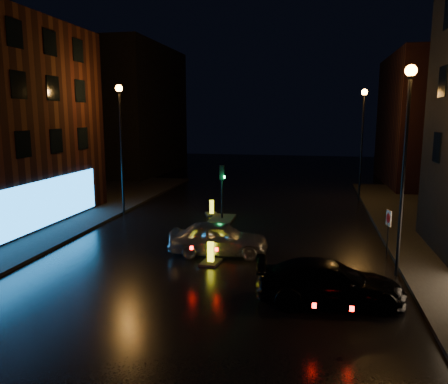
{
  "coord_description": "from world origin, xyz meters",
  "views": [
    {
      "loc": [
        4.29,
        -12.13,
        6.48
      ],
      "look_at": [
        0.09,
        8.33,
        2.8
      ],
      "focal_mm": 35.0,
      "sensor_mm": 36.0,
      "label": 1
    }
  ],
  "objects_px": {
    "silver_hatchback": "(218,238)",
    "dark_sedan": "(329,282)",
    "bollard_near": "(211,259)",
    "bollard_far": "(212,212)",
    "road_sign_right": "(388,222)",
    "traffic_signal": "(222,212)"
  },
  "relations": [
    {
      "from": "silver_hatchback",
      "to": "dark_sedan",
      "type": "bearing_deg",
      "value": -138.2
    },
    {
      "from": "bollard_near",
      "to": "silver_hatchback",
      "type": "bearing_deg",
      "value": 93.64
    },
    {
      "from": "dark_sedan",
      "to": "bollard_far",
      "type": "relative_size",
      "value": 3.91
    },
    {
      "from": "silver_hatchback",
      "to": "road_sign_right",
      "type": "relative_size",
      "value": 2.08
    },
    {
      "from": "silver_hatchback",
      "to": "dark_sedan",
      "type": "relative_size",
      "value": 0.9
    },
    {
      "from": "dark_sedan",
      "to": "traffic_signal",
      "type": "bearing_deg",
      "value": 22.74
    },
    {
      "from": "bollard_far",
      "to": "bollard_near",
      "type": "bearing_deg",
      "value": -98.92
    },
    {
      "from": "traffic_signal",
      "to": "dark_sedan",
      "type": "distance_m",
      "value": 12.86
    },
    {
      "from": "silver_hatchback",
      "to": "dark_sedan",
      "type": "distance_m",
      "value": 6.69
    },
    {
      "from": "bollard_far",
      "to": "road_sign_right",
      "type": "bearing_deg",
      "value": -56.56
    },
    {
      "from": "traffic_signal",
      "to": "road_sign_right",
      "type": "distance_m",
      "value": 10.64
    },
    {
      "from": "dark_sedan",
      "to": "bollard_near",
      "type": "distance_m",
      "value": 5.95
    },
    {
      "from": "bollard_far",
      "to": "traffic_signal",
      "type": "bearing_deg",
      "value": -74.16
    },
    {
      "from": "traffic_signal",
      "to": "silver_hatchback",
      "type": "distance_m",
      "value": 6.89
    },
    {
      "from": "dark_sedan",
      "to": "road_sign_right",
      "type": "xyz_separation_m",
      "value": [
        2.77,
        5.65,
        0.92
      ]
    },
    {
      "from": "dark_sedan",
      "to": "road_sign_right",
      "type": "distance_m",
      "value": 6.36
    },
    {
      "from": "silver_hatchback",
      "to": "road_sign_right",
      "type": "distance_m",
      "value": 7.85
    },
    {
      "from": "bollard_near",
      "to": "bollard_far",
      "type": "bearing_deg",
      "value": 109.01
    },
    {
      "from": "dark_sedan",
      "to": "bollard_near",
      "type": "relative_size",
      "value": 4.32
    },
    {
      "from": "traffic_signal",
      "to": "dark_sedan",
      "type": "xyz_separation_m",
      "value": [
        6.19,
        -11.27,
        0.24
      ]
    },
    {
      "from": "bollard_far",
      "to": "road_sign_right",
      "type": "distance_m",
      "value": 12.16
    },
    {
      "from": "bollard_near",
      "to": "traffic_signal",
      "type": "bearing_deg",
      "value": 104.39
    }
  ]
}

